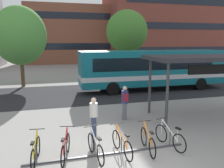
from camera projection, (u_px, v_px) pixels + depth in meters
ground at (132, 162)px, 7.66m from camera, size 200.00×200.00×0.00m
bus_lane_asphalt at (86, 93)px, 17.73m from camera, size 80.00×7.20×0.01m
city_bus at (154, 68)px, 18.81m from camera, size 12.04×2.66×3.20m
bike_rack at (108, 152)px, 8.11m from camera, size 5.80×0.17×0.70m
parked_bicycle_yellow_0 at (36, 152)px, 7.52m from camera, size 0.52×1.72×0.99m
parked_bicycle_red_1 at (65, 148)px, 7.77m from camera, size 0.57×1.69×0.99m
parked_bicycle_white_2 at (95, 148)px, 7.81m from camera, size 0.52×1.71×0.99m
parked_bicycle_orange_3 at (122, 144)px, 8.09m from camera, size 0.52×1.72×0.99m
parked_bicycle_orange_4 at (148, 141)px, 8.33m from camera, size 0.52×1.72×0.99m
parked_bicycle_white_5 at (170, 137)px, 8.66m from camera, size 0.57×1.69×0.99m
transit_shelter at (205, 60)px, 11.81m from camera, size 5.96×3.17×3.22m
commuter_maroon_pack_0 at (125, 101)px, 11.60m from camera, size 0.41×0.57×1.73m
commuter_olive_pack_1 at (94, 114)px, 9.58m from camera, size 0.42×0.58×1.67m
street_tree_0 at (20, 36)px, 19.56m from camera, size 4.44×4.44×6.92m
street_tree_1 at (127, 31)px, 25.29m from camera, size 4.55×4.55×7.34m
building_right_wing at (171, 8)px, 44.03m from camera, size 24.70×11.22×20.32m
building_centre_block at (81, 35)px, 45.12m from camera, size 19.98×11.37×10.24m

